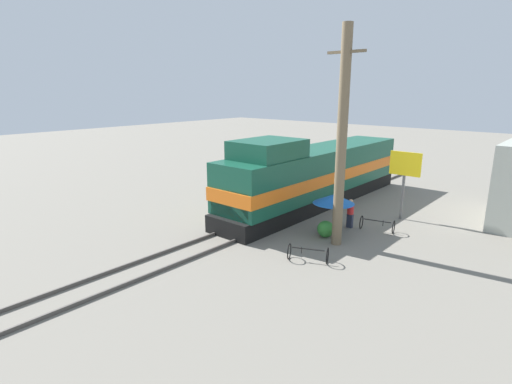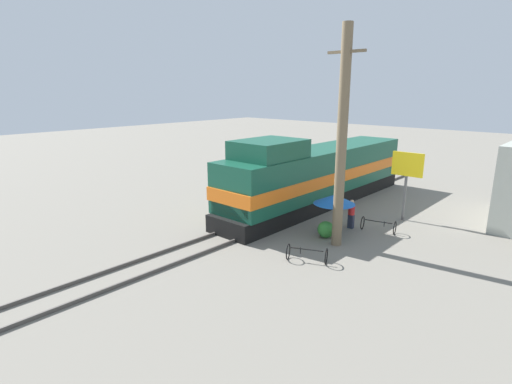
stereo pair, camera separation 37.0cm
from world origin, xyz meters
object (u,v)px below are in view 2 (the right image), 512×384
(vendor_umbrella, at_px, (334,199))
(billboard_sign, at_px, (407,170))
(utility_pole, at_px, (342,140))
(bicycle_spare, at_px, (307,254))
(locomotive, at_px, (316,176))
(person_bystander, at_px, (351,213))
(bicycle, at_px, (378,225))

(vendor_umbrella, distance_m, billboard_sign, 4.99)
(utility_pole, bearing_deg, bicycle_spare, -87.80)
(locomotive, relative_size, billboard_sign, 4.36)
(vendor_umbrella, relative_size, person_bystander, 1.34)
(vendor_umbrella, bearing_deg, person_bystander, 78.34)
(utility_pole, bearing_deg, billboard_sign, 81.98)
(locomotive, distance_m, bicycle, 5.75)
(utility_pole, height_order, vendor_umbrella, utility_pole)
(bicycle, bearing_deg, billboard_sign, -15.25)
(vendor_umbrella, distance_m, bicycle_spare, 4.17)
(utility_pole, relative_size, person_bystander, 6.33)
(locomotive, height_order, utility_pole, utility_pole)
(locomotive, xyz_separation_m, person_bystander, (3.85, -2.30, -1.10))
(locomotive, xyz_separation_m, bicycle, (5.20, -1.89, -1.57))
(person_bystander, distance_m, bicycle, 1.49)
(vendor_umbrella, bearing_deg, bicycle, 47.13)
(locomotive, height_order, bicycle_spare, locomotive)
(bicycle_spare, bearing_deg, locomotive, -172.33)
(person_bystander, relative_size, bicycle, 0.87)
(vendor_umbrella, distance_m, person_bystander, 1.67)
(utility_pole, height_order, person_bystander, utility_pole)
(vendor_umbrella, height_order, bicycle_spare, vendor_umbrella)
(locomotive, height_order, bicycle, locomotive)
(utility_pole, bearing_deg, bicycle, 76.90)
(vendor_umbrella, relative_size, billboard_sign, 0.55)
(bicycle, bearing_deg, vendor_umbrella, 124.40)
(person_bystander, distance_m, bicycle_spare, 5.18)
(utility_pole, bearing_deg, locomotive, 133.00)
(bicycle, relative_size, bicycle_spare, 0.98)
(locomotive, xyz_separation_m, vendor_umbrella, (3.58, -3.64, -0.12))
(utility_pole, xyz_separation_m, bicycle_spare, (0.10, -2.56, -4.62))
(utility_pole, relative_size, bicycle_spare, 5.39)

